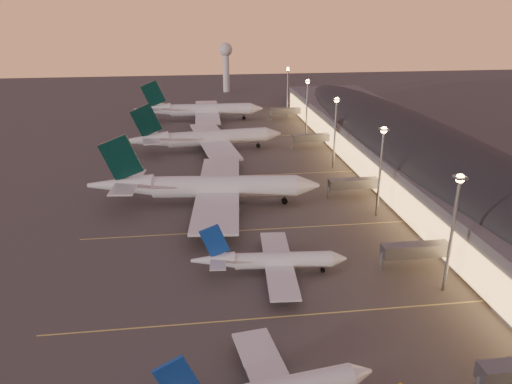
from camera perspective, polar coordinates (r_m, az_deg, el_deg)
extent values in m
plane|color=#3C3A38|center=(103.51, 2.22, -12.50)|extent=(700.00, 700.00, 0.00)
cone|color=silver|center=(83.42, 11.92, -19.59)|extent=(4.01, 4.17, 3.70)
cylinder|color=navy|center=(85.41, 1.33, -19.61)|extent=(5.26, 3.46, 2.78)
cube|color=navy|center=(73.40, -8.90, -20.53)|extent=(6.79, 1.53, 8.03)
cylinder|color=silver|center=(112.06, 3.12, -7.79)|extent=(21.68, 5.29, 3.65)
cone|color=silver|center=(114.01, 9.41, -7.53)|extent=(3.73, 3.91, 3.65)
cone|color=silver|center=(111.34, -4.94, -7.77)|extent=(9.94, 4.39, 3.65)
cube|color=silver|center=(112.27, 2.58, -8.09)|extent=(8.57, 31.15, 0.40)
cylinder|color=navy|center=(118.84, 2.59, -7.03)|extent=(5.04, 3.10, 2.74)
cylinder|color=navy|center=(107.12, 3.30, -10.39)|extent=(5.04, 3.10, 2.74)
cube|color=navy|center=(109.15, -4.76, -5.58)|extent=(6.72, 1.06, 7.93)
cube|color=silver|center=(111.04, -4.34, -7.51)|extent=(4.30, 11.31, 0.26)
cylinder|color=black|center=(114.56, 7.64, -8.73)|extent=(0.31, 0.31, 1.44)
cylinder|color=black|center=(114.66, 7.63, -8.82)|extent=(1.07, 0.72, 1.02)
cylinder|color=black|center=(115.36, 2.10, -8.32)|extent=(0.31, 0.31, 1.44)
cylinder|color=black|center=(115.46, 2.10, -8.41)|extent=(1.07, 0.72, 1.02)
cylinder|color=black|center=(110.93, 2.34, -9.60)|extent=(0.31, 0.31, 1.44)
cylinder|color=black|center=(111.04, 2.33, -9.69)|extent=(1.07, 0.72, 1.02)
cylinder|color=silver|center=(148.58, -3.56, 0.64)|extent=(42.94, 10.61, 6.43)
cone|color=silver|center=(149.84, 5.92, 0.74)|extent=(7.46, 7.08, 6.43)
cone|color=silver|center=(152.45, -15.23, 0.77)|extent=(19.74, 8.30, 6.43)
cube|color=silver|center=(149.05, -4.34, 0.22)|extent=(18.45, 63.06, 0.71)
cylinder|color=#5B5D62|center=(162.58, -3.65, 1.20)|extent=(10.03, 5.75, 4.82)
cylinder|color=#5B5D62|center=(137.12, -3.96, -2.62)|extent=(10.03, 5.75, 4.82)
cube|color=black|center=(149.70, -15.17, 3.77)|extent=(12.71, 2.22, 14.27)
cube|color=silver|center=(151.60, -14.41, 1.13)|extent=(9.04, 22.94, 0.45)
cylinder|color=black|center=(150.68, 3.28, -0.89)|extent=(0.56, 0.56, 2.57)
cylinder|color=black|center=(150.83, 3.28, -1.03)|extent=(1.90, 1.30, 1.80)
cylinder|color=black|center=(154.52, -4.75, -0.37)|extent=(0.56, 0.56, 2.57)
cylinder|color=black|center=(154.66, -4.74, -0.51)|extent=(1.90, 1.30, 1.80)
cylinder|color=black|center=(146.16, -4.91, -1.64)|extent=(0.56, 0.56, 2.57)
cylinder|color=black|center=(146.31, -4.90, -1.78)|extent=(1.90, 1.30, 1.80)
cylinder|color=silver|center=(205.68, -4.35, 6.23)|extent=(40.71, 10.85, 6.09)
cone|color=silver|center=(210.85, 1.96, 6.64)|extent=(7.17, 6.82, 6.09)
cone|color=silver|center=(202.67, -12.55, 5.80)|extent=(18.78, 8.21, 6.09)
cube|color=silver|center=(205.63, -4.87, 5.91)|extent=(18.63, 59.84, 0.67)
cylinder|color=#5B5D62|center=(218.72, -5.10, 6.25)|extent=(9.57, 5.62, 4.57)
cylinder|color=#5B5D62|center=(194.10, -3.82, 4.41)|extent=(9.57, 5.62, 4.57)
cube|color=black|center=(200.88, -12.46, 7.99)|extent=(12.03, 2.34, 13.51)
cube|color=silver|center=(202.51, -11.94, 6.10)|extent=(8.98, 21.81, 0.43)
cylinder|color=black|center=(210.25, 0.24, 5.41)|extent=(0.54, 0.54, 2.44)
cylinder|color=black|center=(210.35, 0.24, 5.32)|extent=(1.82, 1.26, 1.71)
cylinder|color=black|center=(210.33, -5.40, 5.33)|extent=(0.54, 0.54, 2.44)
cylinder|color=black|center=(210.42, -5.39, 5.23)|extent=(1.82, 1.26, 1.71)
cylinder|color=black|center=(202.22, -5.00, 4.71)|extent=(0.54, 0.54, 2.44)
cylinder|color=black|center=(202.32, -5.00, 4.61)|extent=(1.82, 1.26, 1.71)
cylinder|color=silver|center=(261.43, -5.19, 9.34)|extent=(40.89, 7.12, 6.16)
cone|color=silver|center=(262.89, 0.04, 9.49)|extent=(6.72, 6.32, 6.16)
cone|color=silver|center=(262.46, -11.75, 9.22)|extent=(18.55, 6.59, 6.16)
cube|color=silver|center=(261.62, -5.62, 9.10)|extent=(13.23, 59.84, 0.68)
cylinder|color=#5B5D62|center=(274.89, -5.37, 9.23)|extent=(9.31, 4.84, 4.62)
cylinder|color=#5B5D62|center=(249.25, -5.25, 8.04)|extent=(9.31, 4.84, 4.62)
cube|color=black|center=(260.96, -11.67, 10.94)|extent=(12.18, 1.21, 13.68)
cube|color=silver|center=(262.08, -11.27, 9.44)|extent=(7.08, 21.60, 0.43)
cylinder|color=black|center=(263.15, -1.39, 8.54)|extent=(0.50, 0.50, 2.47)
cylinder|color=black|center=(263.23, -1.39, 8.46)|extent=(1.75, 1.12, 1.73)
cylinder|color=black|center=(266.49, -5.89, 8.59)|extent=(0.50, 0.50, 2.47)
cylinder|color=black|center=(266.57, -5.89, 8.51)|extent=(1.75, 1.12, 1.73)
cylinder|color=black|center=(258.06, -5.87, 8.19)|extent=(0.50, 0.50, 2.47)
cylinder|color=black|center=(258.14, -5.87, 8.11)|extent=(1.75, 1.12, 1.73)
cube|color=#525257|center=(182.82, 17.83, 3.60)|extent=(40.00, 255.00, 12.00)
ellipsoid|color=black|center=(181.25, 18.04, 5.41)|extent=(39.00, 253.00, 10.92)
cube|color=#F7AE58|center=(175.54, 11.80, 3.14)|extent=(0.40, 244.80, 8.00)
cube|color=#5B5D62|center=(119.26, 17.84, -6.32)|extent=(16.00, 3.20, 3.00)
cylinder|color=gray|center=(117.23, 14.14, -7.67)|extent=(0.70, 0.70, 4.40)
cube|color=#5B5D62|center=(157.55, 11.13, 0.96)|extent=(16.00, 3.20, 3.00)
cylinder|color=gray|center=(156.02, 8.28, 0.05)|extent=(0.70, 0.70, 4.40)
cube|color=#5B5D62|center=(209.91, 6.31, 6.19)|extent=(16.00, 3.20, 3.00)
cylinder|color=gray|center=(208.76, 4.14, 5.53)|extent=(0.70, 0.70, 4.40)
cube|color=#5B5D62|center=(263.23, 3.44, 9.24)|extent=(16.00, 3.20, 3.00)
cylinder|color=gray|center=(262.32, 1.69, 8.71)|extent=(0.70, 0.70, 4.40)
cylinder|color=gray|center=(108.84, 21.42, -4.77)|extent=(0.70, 0.70, 25.00)
cube|color=gray|center=(104.34, 22.32, 1.55)|extent=(2.20, 2.20, 0.50)
sphere|color=#F8B152|center=(104.40, 22.30, 1.45)|extent=(1.80, 1.80, 1.80)
cylinder|color=gray|center=(142.37, 13.98, 2.00)|extent=(0.70, 0.70, 25.00)
cube|color=gray|center=(138.95, 14.43, 6.96)|extent=(2.20, 2.20, 0.50)
sphere|color=#F8B152|center=(139.00, 14.42, 6.88)|extent=(1.80, 1.80, 1.80)
cylinder|color=gray|center=(183.22, 8.99, 6.50)|extent=(0.70, 0.70, 25.00)
cube|color=gray|center=(180.58, 9.22, 10.41)|extent=(2.20, 2.20, 0.50)
sphere|color=#F8B152|center=(180.61, 9.22, 10.34)|extent=(1.80, 1.80, 1.80)
cylinder|color=gray|center=(225.65, 5.81, 9.31)|extent=(0.70, 0.70, 25.00)
cube|color=gray|center=(223.51, 5.93, 12.50)|extent=(2.20, 2.20, 0.50)
sphere|color=#F8B152|center=(223.54, 5.93, 12.45)|extent=(1.80, 1.80, 1.80)
cylinder|color=gray|center=(268.92, 3.62, 11.21)|extent=(0.70, 0.70, 25.00)
cube|color=gray|center=(267.13, 3.68, 13.90)|extent=(2.20, 2.20, 0.50)
sphere|color=#F8B152|center=(267.15, 3.68, 13.86)|extent=(1.80, 1.80, 1.80)
cylinder|color=silver|center=(348.93, -3.43, 13.48)|extent=(4.40, 4.40, 26.00)
sphere|color=silver|center=(347.38, -3.48, 15.93)|extent=(9.00, 9.00, 9.00)
cube|color=#D8C659|center=(99.42, 2.72, -14.06)|extent=(90.00, 0.36, 0.00)
cube|color=#D8C659|center=(133.82, -0.29, -4.34)|extent=(90.00, 0.36, 0.00)
cube|color=#D8C659|center=(175.37, -2.15, 1.84)|extent=(90.00, 0.36, 0.00)
cube|color=#D8C659|center=(227.95, -3.49, 6.27)|extent=(90.00, 0.36, 0.00)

